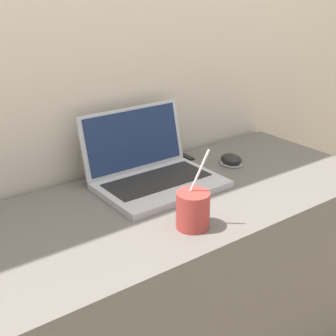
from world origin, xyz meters
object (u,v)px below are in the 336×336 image
Objects in this scene: drink_cup at (193,209)px; usb_stick at (187,157)px; computer_mouse at (231,160)px; laptop at (152,170)px.

drink_cup is 3.63× the size of usb_stick.
drink_cup is 2.56× the size of computer_mouse.
laptop is at bearing -155.41° from usb_stick.
computer_mouse is at bearing -6.31° from laptop.
laptop is 0.31m from computer_mouse.
laptop reaches higher than computer_mouse.
drink_cup is at bearing -127.12° from usb_stick.
laptop is 0.30m from drink_cup.
usb_stick is (-0.09, 0.14, -0.01)m from computer_mouse.
drink_cup is at bearing -146.16° from computer_mouse.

